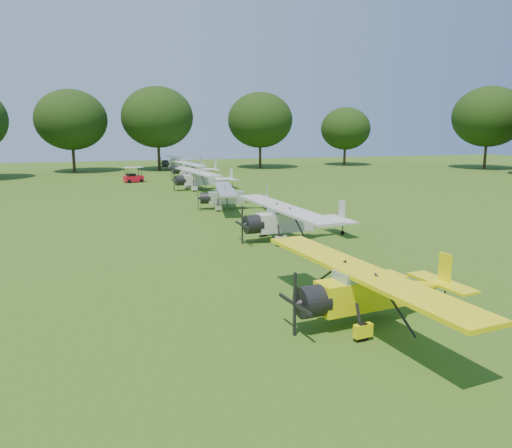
{
  "coord_description": "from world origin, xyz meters",
  "views": [
    {
      "loc": [
        -8.5,
        -23.27,
        6.88
      ],
      "look_at": [
        -1.08,
        3.45,
        1.4
      ],
      "focal_mm": 35.0,
      "sensor_mm": 36.0,
      "label": 1
    }
  ],
  "objects_px": {
    "aircraft_2": "(373,286)",
    "aircraft_3": "(293,218)",
    "aircraft_5": "(203,178)",
    "aircraft_4": "(232,196)",
    "golf_cart": "(133,177)",
    "aircraft_7": "(181,162)",
    "aircraft_6": "(193,168)"
  },
  "relations": [
    {
      "from": "aircraft_5",
      "to": "aircraft_7",
      "type": "distance_m",
      "value": 25.14
    },
    {
      "from": "aircraft_4",
      "to": "golf_cart",
      "type": "bearing_deg",
      "value": 115.76
    },
    {
      "from": "aircraft_7",
      "to": "golf_cart",
      "type": "relative_size",
      "value": 4.42
    },
    {
      "from": "aircraft_2",
      "to": "aircraft_7",
      "type": "relative_size",
      "value": 1.01
    },
    {
      "from": "aircraft_7",
      "to": "aircraft_2",
      "type": "bearing_deg",
      "value": -98.46
    },
    {
      "from": "aircraft_2",
      "to": "aircraft_3",
      "type": "height_order",
      "value": "aircraft_3"
    },
    {
      "from": "aircraft_2",
      "to": "aircraft_4",
      "type": "xyz_separation_m",
      "value": [
        0.57,
        25.2,
        -0.14
      ]
    },
    {
      "from": "aircraft_3",
      "to": "aircraft_5",
      "type": "bearing_deg",
      "value": 86.59
    },
    {
      "from": "aircraft_5",
      "to": "golf_cart",
      "type": "distance_m",
      "value": 11.68
    },
    {
      "from": "aircraft_3",
      "to": "golf_cart",
      "type": "bearing_deg",
      "value": 97.27
    },
    {
      "from": "aircraft_5",
      "to": "aircraft_7",
      "type": "relative_size",
      "value": 1.03
    },
    {
      "from": "aircraft_7",
      "to": "golf_cart",
      "type": "bearing_deg",
      "value": -123.79
    },
    {
      "from": "aircraft_2",
      "to": "aircraft_7",
      "type": "height_order",
      "value": "aircraft_2"
    },
    {
      "from": "aircraft_4",
      "to": "aircraft_6",
      "type": "relative_size",
      "value": 0.93
    },
    {
      "from": "aircraft_2",
      "to": "aircraft_6",
      "type": "distance_m",
      "value": 52.45
    },
    {
      "from": "aircraft_4",
      "to": "aircraft_5",
      "type": "bearing_deg",
      "value": 98.81
    },
    {
      "from": "aircraft_5",
      "to": "aircraft_4",
      "type": "bearing_deg",
      "value": -98.91
    },
    {
      "from": "aircraft_3",
      "to": "aircraft_6",
      "type": "distance_m",
      "value": 39.35
    },
    {
      "from": "aircraft_3",
      "to": "aircraft_5",
      "type": "height_order",
      "value": "aircraft_3"
    },
    {
      "from": "golf_cart",
      "to": "aircraft_3",
      "type": "bearing_deg",
      "value": -94.03
    },
    {
      "from": "aircraft_5",
      "to": "aircraft_6",
      "type": "relative_size",
      "value": 1.07
    },
    {
      "from": "aircraft_6",
      "to": "aircraft_7",
      "type": "distance_m",
      "value": 11.51
    },
    {
      "from": "aircraft_2",
      "to": "aircraft_3",
      "type": "bearing_deg",
      "value": 74.06
    },
    {
      "from": "aircraft_3",
      "to": "aircraft_5",
      "type": "distance_m",
      "value": 25.75
    },
    {
      "from": "aircraft_4",
      "to": "aircraft_3",
      "type": "bearing_deg",
      "value": -76.9
    },
    {
      "from": "aircraft_4",
      "to": "aircraft_5",
      "type": "relative_size",
      "value": 0.87
    },
    {
      "from": "aircraft_2",
      "to": "aircraft_5",
      "type": "height_order",
      "value": "aircraft_5"
    },
    {
      "from": "aircraft_5",
      "to": "golf_cart",
      "type": "xyz_separation_m",
      "value": [
        -7.12,
        9.23,
        -0.67
      ]
    },
    {
      "from": "aircraft_7",
      "to": "golf_cart",
      "type": "height_order",
      "value": "aircraft_7"
    },
    {
      "from": "aircraft_5",
      "to": "aircraft_7",
      "type": "bearing_deg",
      "value": 78.59
    },
    {
      "from": "aircraft_3",
      "to": "golf_cart",
      "type": "distance_m",
      "value": 35.95
    },
    {
      "from": "aircraft_3",
      "to": "golf_cart",
      "type": "height_order",
      "value": "aircraft_3"
    }
  ]
}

